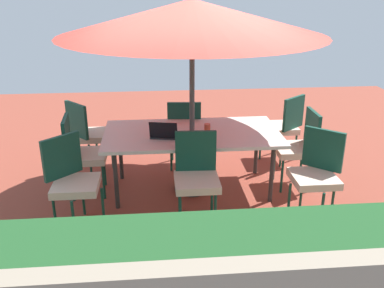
% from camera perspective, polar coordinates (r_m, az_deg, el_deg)
% --- Properties ---
extents(ground_plane, '(10.00, 10.00, 0.02)m').
position_cam_1_polar(ground_plane, '(5.37, 0.00, -6.14)').
color(ground_plane, brown).
extents(dining_table, '(2.09, 1.08, 0.76)m').
position_cam_1_polar(dining_table, '(5.08, 0.00, 1.09)').
color(dining_table, silver).
rests_on(dining_table, ground_plane).
extents(patio_umbrella, '(2.95, 2.95, 2.27)m').
position_cam_1_polar(patio_umbrella, '(4.77, 0.00, 16.58)').
color(patio_umbrella, '#4C4C4C').
rests_on(patio_umbrella, ground_plane).
extents(chair_east, '(0.48, 0.46, 0.98)m').
position_cam_1_polar(chair_east, '(5.20, -14.67, -0.99)').
color(chair_east, beige).
rests_on(chair_east, ground_plane).
extents(chair_north, '(0.46, 0.47, 0.98)m').
position_cam_1_polar(chair_north, '(4.47, 0.61, -4.05)').
color(chair_north, beige).
rests_on(chair_north, ground_plane).
extents(chair_northwest, '(0.58, 0.59, 0.98)m').
position_cam_1_polar(chair_northwest, '(4.73, 16.38, -3.52)').
color(chair_northwest, beige).
rests_on(chair_northwest, ground_plane).
extents(chair_northeast, '(0.59, 0.59, 0.98)m').
position_cam_1_polar(chair_northeast, '(4.55, -15.83, -4.45)').
color(chair_northeast, beige).
rests_on(chair_northeast, ground_plane).
extents(chair_west, '(0.46, 0.46, 0.98)m').
position_cam_1_polar(chair_west, '(5.40, 14.20, -0.11)').
color(chair_west, beige).
rests_on(chair_west, ground_plane).
extents(chair_southwest, '(0.58, 0.58, 0.98)m').
position_cam_1_polar(chair_southwest, '(6.10, 12.19, 2.57)').
color(chair_southwest, beige).
rests_on(chair_southwest, ground_plane).
extents(chair_south, '(0.47, 0.48, 0.98)m').
position_cam_1_polar(chair_south, '(5.75, -1.02, 1.91)').
color(chair_south, beige).
rests_on(chair_south, ground_plane).
extents(chair_southeast, '(0.59, 0.59, 0.98)m').
position_cam_1_polar(chair_southeast, '(5.85, -13.85, 1.60)').
color(chair_southeast, beige).
rests_on(chair_southeast, ground_plane).
extents(laptop, '(0.36, 0.31, 0.21)m').
position_cam_1_polar(laptop, '(4.87, -3.72, 1.36)').
color(laptop, '#2D2D33').
rests_on(laptop, dining_table).
extents(cup, '(0.07, 0.07, 0.09)m').
position_cam_1_polar(cup, '(5.10, 2.07, 2.25)').
color(cup, '#CC4C33').
rests_on(cup, dining_table).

